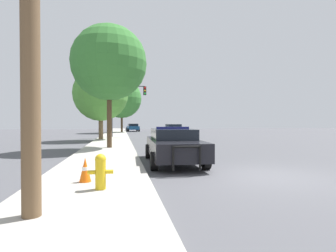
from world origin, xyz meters
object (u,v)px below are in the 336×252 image
at_px(tree_sidewalk_near, 109,63).
at_px(tree_sidewalk_mid, 101,94).
at_px(tree_sidewalk_far, 122,98).
at_px(traffic_light, 125,100).
at_px(fire_hydrant, 101,170).
at_px(traffic_cone, 85,170).
at_px(car_background_oncoming, 174,130).
at_px(car_background_distant, 133,127).
at_px(police_car, 173,145).

relative_size(tree_sidewalk_near, tree_sidewalk_mid, 1.14).
xyz_separation_m(tree_sidewalk_far, tree_sidewalk_mid, (-1.85, -16.23, -1.07)).
bearing_deg(traffic_light, tree_sidewalk_mid, -120.05).
bearing_deg(fire_hydrant, traffic_cone, 118.15).
height_order(tree_sidewalk_mid, traffic_cone, tree_sidewalk_mid).
height_order(traffic_light, car_background_oncoming, traffic_light).
relative_size(fire_hydrant, tree_sidewalk_near, 0.11).
bearing_deg(tree_sidewalk_near, car_background_distant, 84.85).
bearing_deg(traffic_light, tree_sidewalk_far, 91.61).
xyz_separation_m(police_car, traffic_cone, (-2.98, -3.42, -0.30)).
height_order(police_car, fire_hydrant, police_car).
xyz_separation_m(police_car, tree_sidewalk_near, (-2.76, 5.63, 4.43)).
xyz_separation_m(tree_sidewalk_mid, traffic_cone, (0.85, -16.67, -3.67)).
relative_size(car_background_distant, tree_sidewalk_near, 0.57).
relative_size(tree_sidewalk_far, tree_sidewalk_near, 1.10).
bearing_deg(car_background_oncoming, tree_sidewalk_far, -59.40).
height_order(car_background_distant, traffic_cone, car_background_distant).
bearing_deg(traffic_light, car_background_oncoming, 23.40).
distance_m(tree_sidewalk_far, tree_sidewalk_mid, 16.37).
xyz_separation_m(fire_hydrant, traffic_cone, (-0.44, 0.83, -0.12)).
bearing_deg(traffic_light, traffic_cone, -93.77).
height_order(car_background_oncoming, car_background_distant, car_background_oncoming).
xyz_separation_m(car_background_oncoming, tree_sidewalk_near, (-6.69, -13.82, 4.42)).
xyz_separation_m(police_car, tree_sidewalk_mid, (-3.82, 13.25, 3.37)).
height_order(police_car, car_background_distant, police_car).
xyz_separation_m(car_background_oncoming, traffic_cone, (-6.90, -22.87, -0.30)).
xyz_separation_m(police_car, fire_hydrant, (-2.53, -4.25, -0.18)).
distance_m(fire_hydrant, tree_sidewalk_near, 10.90).
bearing_deg(tree_sidewalk_far, tree_sidewalk_near, -91.89).
bearing_deg(car_background_distant, tree_sidewalk_near, -99.50).
height_order(car_background_oncoming, tree_sidewalk_far, tree_sidewalk_far).
height_order(police_car, tree_sidewalk_far, tree_sidewalk_far).
bearing_deg(traffic_light, fire_hydrant, -92.44).
distance_m(fire_hydrant, car_background_oncoming, 24.56).
bearing_deg(tree_sidewalk_mid, tree_sidewalk_near, -82.08).
relative_size(fire_hydrant, tree_sidewalk_mid, 0.13).
bearing_deg(traffic_cone, tree_sidewalk_near, 88.65).
height_order(fire_hydrant, tree_sidewalk_mid, tree_sidewalk_mid).
height_order(tree_sidewalk_far, tree_sidewalk_near, tree_sidewalk_far).
height_order(car_background_distant, tree_sidewalk_far, tree_sidewalk_far).
bearing_deg(fire_hydrant, car_background_distant, 86.45).
distance_m(car_background_oncoming, tree_sidewalk_near, 15.98).
distance_m(traffic_light, car_background_oncoming, 6.83).
height_order(car_background_oncoming, tree_sidewalk_near, tree_sidewalk_near).
xyz_separation_m(police_car, tree_sidewalk_far, (-1.98, 29.48, 4.45)).
bearing_deg(traffic_cone, car_background_distant, 85.73).
bearing_deg(traffic_cone, tree_sidewalk_far, 88.26).
height_order(traffic_light, tree_sidewalk_mid, tree_sidewalk_mid).
relative_size(traffic_light, car_background_oncoming, 1.29).
bearing_deg(police_car, traffic_light, -82.38).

